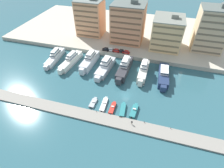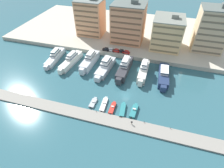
# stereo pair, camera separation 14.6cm
# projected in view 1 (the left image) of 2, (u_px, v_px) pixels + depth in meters

# --- Properties ---
(ground_plane) EXTENTS (400.00, 400.00, 0.00)m
(ground_plane) POSITION_uv_depth(u_px,v_px,m) (126.00, 95.00, 76.28)
(ground_plane) COLOR #2D5B66
(quay_promenade) EXTENTS (180.00, 70.00, 2.20)m
(quay_promenade) POSITION_uv_depth(u_px,v_px,m) (146.00, 33.00, 121.65)
(quay_promenade) COLOR #BCB29E
(quay_promenade) RESTS_ON ground
(pier_dock) EXTENTS (120.00, 5.34, 0.61)m
(pier_dock) POSITION_uv_depth(u_px,v_px,m) (117.00, 122.00, 65.08)
(pier_dock) COLOR gray
(pier_dock) RESTS_ON ground
(yacht_silver_far_left) EXTENTS (4.88, 20.92, 7.37)m
(yacht_silver_far_left) POSITION_uv_depth(u_px,v_px,m) (55.00, 57.00, 96.30)
(yacht_silver_far_left) COLOR silver
(yacht_silver_far_left) RESTS_ON ground
(yacht_ivory_left) EXTENTS (5.58, 21.12, 7.70)m
(yacht_ivory_left) POSITION_uv_depth(u_px,v_px,m) (71.00, 60.00, 93.22)
(yacht_ivory_left) COLOR silver
(yacht_ivory_left) RESTS_ON ground
(yacht_silver_mid_left) EXTENTS (5.19, 20.44, 8.45)m
(yacht_silver_mid_left) POSITION_uv_depth(u_px,v_px,m) (90.00, 61.00, 92.51)
(yacht_silver_mid_left) COLOR silver
(yacht_silver_mid_left) RESTS_ON ground
(yacht_silver_center_left) EXTENTS (6.38, 20.84, 8.19)m
(yacht_silver_center_left) POSITION_uv_depth(u_px,v_px,m) (105.00, 66.00, 88.82)
(yacht_silver_center_left) COLOR silver
(yacht_silver_center_left) RESTS_ON ground
(yacht_charcoal_center) EXTENTS (5.25, 22.07, 8.78)m
(yacht_charcoal_center) POSITION_uv_depth(u_px,v_px,m) (125.00, 68.00, 87.56)
(yacht_charcoal_center) COLOR #333338
(yacht_charcoal_center) RESTS_ON ground
(yacht_ivory_center_right) EXTENTS (4.02, 19.42, 8.59)m
(yacht_ivory_center_right) POSITION_uv_depth(u_px,v_px,m) (144.00, 71.00, 85.78)
(yacht_ivory_center_right) COLOR silver
(yacht_ivory_center_right) RESTS_ON ground
(yacht_navy_mid_right) EXTENTS (5.46, 20.47, 6.51)m
(yacht_navy_mid_right) POSITION_uv_depth(u_px,v_px,m) (164.00, 75.00, 83.92)
(yacht_navy_mid_right) COLOR navy
(yacht_navy_mid_right) RESTS_ON ground
(motorboat_grey_far_left) EXTENTS (2.18, 6.21, 1.17)m
(motorboat_grey_far_left) POSITION_uv_depth(u_px,v_px,m) (93.00, 103.00, 72.40)
(motorboat_grey_far_left) COLOR #9EA3A8
(motorboat_grey_far_left) RESTS_ON ground
(motorboat_white_left) EXTENTS (2.32, 8.29, 1.22)m
(motorboat_white_left) POSITION_uv_depth(u_px,v_px,m) (104.00, 104.00, 71.63)
(motorboat_white_left) COLOR white
(motorboat_white_left) RESTS_ON ground
(motorboat_red_mid_left) EXTENTS (1.84, 6.80, 1.31)m
(motorboat_red_mid_left) POSITION_uv_depth(u_px,v_px,m) (112.00, 108.00, 70.06)
(motorboat_red_mid_left) COLOR red
(motorboat_red_mid_left) RESTS_ON ground
(motorboat_teal_center_left) EXTENTS (2.60, 7.87, 1.02)m
(motorboat_teal_center_left) POSITION_uv_depth(u_px,v_px,m) (123.00, 110.00, 69.32)
(motorboat_teal_center_left) COLOR teal
(motorboat_teal_center_left) RESTS_ON ground
(motorboat_teal_center) EXTENTS (2.65, 7.80, 1.62)m
(motorboat_teal_center) POSITION_uv_depth(u_px,v_px,m) (134.00, 111.00, 68.85)
(motorboat_teal_center) COLOR teal
(motorboat_teal_center) RESTS_ON ground
(car_black_far_left) EXTENTS (4.16, 2.04, 1.80)m
(car_black_far_left) POSITION_uv_depth(u_px,v_px,m) (106.00, 49.00, 100.33)
(car_black_far_left) COLOR black
(car_black_far_left) RESTS_ON quay_promenade
(car_white_left) EXTENTS (4.11, 1.94, 1.80)m
(car_white_left) POSITION_uv_depth(u_px,v_px,m) (111.00, 50.00, 100.00)
(car_white_left) COLOR white
(car_white_left) RESTS_ON quay_promenade
(car_red_mid_left) EXTENTS (4.18, 2.08, 1.80)m
(car_red_mid_left) POSITION_uv_depth(u_px,v_px,m) (116.00, 50.00, 99.19)
(car_red_mid_left) COLOR red
(car_red_mid_left) RESTS_ON quay_promenade
(car_black_center_left) EXTENTS (4.16, 2.04, 1.80)m
(car_black_center_left) POSITION_uv_depth(u_px,v_px,m) (121.00, 51.00, 98.76)
(car_black_center_left) COLOR black
(car_black_center_left) RESTS_ON quay_promenade
(car_red_center) EXTENTS (4.22, 2.17, 1.80)m
(car_red_center) POSITION_uv_depth(u_px,v_px,m) (126.00, 52.00, 97.87)
(car_red_center) COLOR red
(car_red_center) RESTS_ON quay_promenade
(apartment_block_far_left) EXTENTS (16.63, 13.65, 23.58)m
(apartment_block_far_left) POSITION_uv_depth(u_px,v_px,m) (90.00, 18.00, 111.00)
(apartment_block_far_left) COLOR tan
(apartment_block_far_left) RESTS_ON quay_promenade
(apartment_block_left) EXTENTS (18.83, 16.46, 24.48)m
(apartment_block_left) POSITION_uv_depth(u_px,v_px,m) (128.00, 23.00, 103.24)
(apartment_block_left) COLOR tan
(apartment_block_left) RESTS_ON quay_promenade
(apartment_block_mid_left) EXTENTS (16.53, 18.38, 19.30)m
(apartment_block_mid_left) POSITION_uv_depth(u_px,v_px,m) (167.00, 33.00, 99.14)
(apartment_block_mid_left) COLOR #E0BC84
(apartment_block_mid_left) RESTS_ON quay_promenade
(apartment_block_center_left) EXTENTS (16.19, 14.57, 25.38)m
(apartment_block_center_left) POSITION_uv_depth(u_px,v_px,m) (211.00, 29.00, 95.01)
(apartment_block_center_left) COLOR #C6AD89
(apartment_block_center_left) RESTS_ON quay_promenade
(pedestrian_near_edge) EXTENTS (0.65, 0.26, 1.68)m
(pedestrian_near_edge) POSITION_uv_depth(u_px,v_px,m) (132.00, 122.00, 63.44)
(pedestrian_near_edge) COLOR #7A6B56
(pedestrian_near_edge) RESTS_ON pier_dock
(bollard_west) EXTENTS (0.20, 0.20, 0.61)m
(bollard_west) POSITION_uv_depth(u_px,v_px,m) (96.00, 111.00, 68.31)
(bollard_west) COLOR #2D2D33
(bollard_west) RESTS_ON pier_dock
(bollard_west_mid) EXTENTS (0.20, 0.20, 0.61)m
(bollard_west_mid) POSITION_uv_depth(u_px,v_px,m) (120.00, 116.00, 66.34)
(bollard_west_mid) COLOR #2D2D33
(bollard_west_mid) RESTS_ON pier_dock
(bollard_east_mid) EXTENTS (0.20, 0.20, 0.61)m
(bollard_east_mid) POSITION_uv_depth(u_px,v_px,m) (144.00, 122.00, 64.36)
(bollard_east_mid) COLOR #2D2D33
(bollard_east_mid) RESTS_ON pier_dock
(bollard_east) EXTENTS (0.20, 0.20, 0.61)m
(bollard_east) POSITION_uv_depth(u_px,v_px,m) (171.00, 128.00, 62.38)
(bollard_east) COLOR #2D2D33
(bollard_east) RESTS_ON pier_dock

